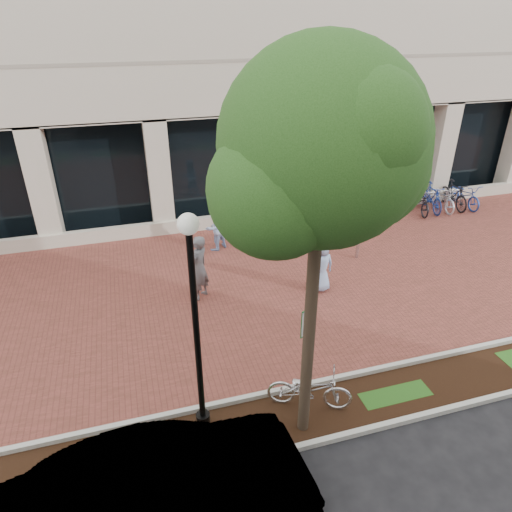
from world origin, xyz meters
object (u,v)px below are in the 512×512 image
object	(u,v)px
parking_sign	(306,342)
lamppost	(196,320)
street_tree	(324,158)
bike_rack_cluster	(443,197)
bollard	(358,246)
sedan_near_curb	(161,497)
pedestrian_mid	(215,227)
locked_bicycle	(310,389)
pedestrian_left	(199,268)
pedestrian_right	(321,266)

from	to	relation	value
parking_sign	lamppost	xyz separation A→B (m)	(-2.15, 0.02, 0.97)
street_tree	bike_rack_cluster	xyz separation A→B (m)	(9.90, 9.17, -5.00)
lamppost	bollard	distance (m)	8.75
bike_rack_cluster	sedan_near_curb	world-z (taller)	sedan_near_curb
pedestrian_mid	parking_sign	bearing A→B (deg)	60.41
lamppost	pedestrian_mid	distance (m)	8.06
locked_bicycle	pedestrian_left	size ratio (longest dim) A/B	0.90
locked_bicycle	pedestrian_right	xyz separation A→B (m)	(2.07, 4.21, 0.35)
pedestrian_right	bike_rack_cluster	world-z (taller)	pedestrian_right
locked_bicycle	bollard	bearing A→B (deg)	-11.38
bollard	sedan_near_curb	bearing A→B (deg)	-134.32
pedestrian_right	street_tree	bearing A→B (deg)	60.17
locked_bicycle	sedan_near_curb	bearing A→B (deg)	143.30
pedestrian_right	pedestrian_left	bearing A→B (deg)	-13.01
lamppost	street_tree	world-z (taller)	street_tree
parking_sign	pedestrian_left	size ratio (longest dim) A/B	1.33
pedestrian_right	bike_rack_cluster	size ratio (longest dim) A/B	0.52
lamppost	pedestrian_left	xyz separation A→B (m)	(0.80, 4.70, -1.63)
parking_sign	lamppost	size ratio (longest dim) A/B	0.56
pedestrian_left	sedan_near_curb	xyz separation A→B (m)	(-1.79, -6.61, -0.19)
street_tree	bike_rack_cluster	bearing A→B (deg)	42.83
pedestrian_left	bike_rack_cluster	distance (m)	11.74
bollard	bike_rack_cluster	xyz separation A→B (m)	(5.51, 2.97, 0.08)
lamppost	locked_bicycle	bearing A→B (deg)	-2.99
sedan_near_curb	bollard	bearing A→B (deg)	-48.91
pedestrian_left	pedestrian_mid	bearing A→B (deg)	-154.65
street_tree	bollard	xyz separation A→B (m)	(4.39, 6.20, -5.08)
lamppost	pedestrian_left	bearing A→B (deg)	80.36
locked_bicycle	bike_rack_cluster	size ratio (longest dim) A/B	0.57
lamppost	sedan_near_curb	world-z (taller)	lamppost
locked_bicycle	pedestrian_mid	xyz separation A→B (m)	(-0.37, 7.74, 0.37)
pedestrian_left	pedestrian_right	xyz separation A→B (m)	(3.52, -0.61, -0.17)
street_tree	pedestrian_left	world-z (taller)	street_tree
parking_sign	street_tree	size ratio (longest dim) A/B	0.36
bollard	pedestrian_mid	bearing A→B (deg)	155.73
bollard	parking_sign	bearing A→B (deg)	-126.78
parking_sign	sedan_near_curb	xyz separation A→B (m)	(-3.14, -1.89, -0.85)
street_tree	locked_bicycle	world-z (taller)	street_tree
street_tree	pedestrian_mid	bearing A→B (deg)	90.60
street_tree	pedestrian_right	world-z (taller)	street_tree
pedestrian_right	sedan_near_curb	size ratio (longest dim) A/B	0.34
pedestrian_left	parking_sign	bearing A→B (deg)	61.68
pedestrian_mid	bike_rack_cluster	bearing A→B (deg)	153.86
locked_bicycle	bollard	size ratio (longest dim) A/B	1.97
parking_sign	pedestrian_left	xyz separation A→B (m)	(-1.35, 4.72, -0.67)
lamppost	street_tree	size ratio (longest dim) A/B	0.64
pedestrian_right	lamppost	bearing A→B (deg)	40.25
lamppost	street_tree	xyz separation A→B (m)	(1.97, -0.59, 2.92)
street_tree	parking_sign	bearing A→B (deg)	72.52
parking_sign	bollard	size ratio (longest dim) A/B	2.90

